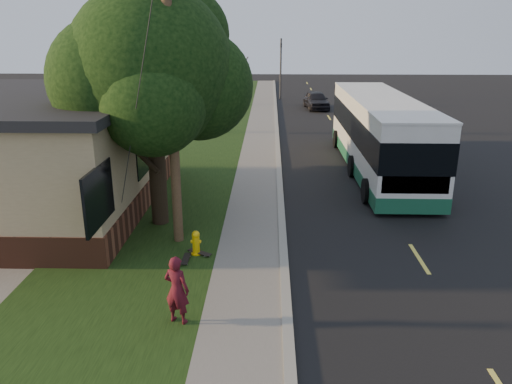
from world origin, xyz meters
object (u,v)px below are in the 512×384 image
Objects in this scene: utility_pole at (171,95)px; traffic_signal at (281,65)px; skateboard_main at (186,259)px; dumpster at (89,168)px; skateboard_spare at (200,252)px; transit_bus at (379,132)px; fire_hydrant at (196,243)px; bare_tree_far at (241,82)px; leafy_tree at (153,71)px; bare_tree_near at (222,100)px; distant_car at (316,100)px; skateboarder at (177,290)px.

traffic_signal is (3.81, 33.01, -1.47)m from utility_pole.
utility_pole reaches higher than skateboard_main.
utility_pole is 5.69× the size of dumpster.
skateboard_spare reaches higher than skateboard_main.
transit_bus reaches higher than dumpster.
transit_bus is 8.01× the size of dumpster.
fire_hydrant is 30.04m from bare_tree_far.
transit_bus reaches higher than skateboard_spare.
leafy_tree is at bearing -141.94° from transit_bus.
utility_pole is at bearing 107.83° from skateboard_main.
utility_pole reaches higher than bare_tree_near.
utility_pole is at bearing 128.64° from skateboard_spare.
distant_car is at bearing 93.88° from transit_bus.
distant_car is at bearing -81.40° from skateboarder.
skateboard_main is at bearing -108.17° from distant_car.
dumpster is (-5.75, 7.10, 0.57)m from skateboard_spare.
traffic_signal is 24.83m from transit_bus.
distant_car is at bearing -15.35° from bare_tree_far.
bare_tree_far reaches higher than skateboard_main.
traffic_signal is at bearing 99.62° from transit_bus.
skateboarder is at bearing -106.42° from distant_car.
traffic_signal reaches higher than bare_tree_far.
leafy_tree is at bearing -112.39° from distant_car.
bare_tree_near is 0.78× the size of traffic_signal.
skateboard_main is at bearing -54.34° from dumpster.
traffic_signal is 6.88m from distant_car.
bare_tree_far reaches higher than skateboard_spare.
skateboard_main is 29.38m from distant_car.
fire_hydrant is 0.60m from skateboard_main.
transit_bus is at bearing -69.50° from bare_tree_far.
skateboarder is at bearing -94.56° from traffic_signal.
bare_tree_near is 2.63× the size of skateboarder.
traffic_signal reaches higher than dumpster.
leafy_tree is 1.84× the size of distant_car.
bare_tree_far is at bearing 90.76° from fire_hydrant.
utility_pole is 11.73× the size of skateboard_main.
utility_pole is 0.71× the size of transit_bus.
fire_hydrant is 0.46× the size of dumpster.
utility_pole is 2.11× the size of bare_tree_near.
skateboard_main is 1.00× the size of skateboard_spare.
distant_car is (11.63, 21.17, 0.02)m from dumpster.
utility_pole is (-0.71, 0.99, 4.20)m from fire_hydrant.
traffic_signal is 34.75m from skateboard_main.
traffic_signal reaches higher than skateboarder.
skateboard_spare is (0.10, -0.01, -0.31)m from fire_hydrant.
skateboard_spare is at bearing -7.96° from fire_hydrant.
distant_car is (5.88, 31.83, -0.17)m from skateboarder.
transit_bus is at bearing 10.83° from dumpster.
leafy_tree reaches higher than traffic_signal.
bare_tree_far is 5.21× the size of skateboard_main.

